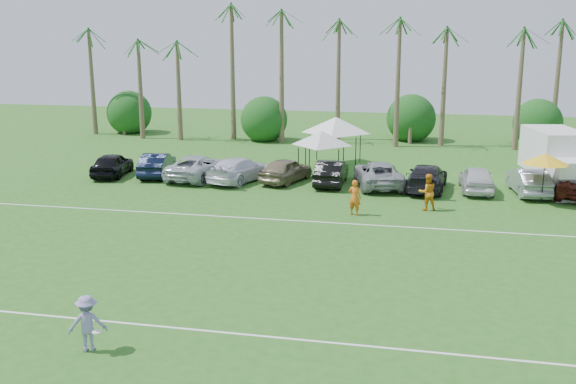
# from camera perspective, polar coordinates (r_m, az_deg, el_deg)

# --- Properties ---
(ground) EXTENTS (120.00, 120.00, 0.00)m
(ground) POSITION_cam_1_polar(r_m,az_deg,el_deg) (18.12, -12.26, -14.42)
(ground) COLOR #2A5E1C
(ground) RESTS_ON ground
(field_lines) EXTENTS (80.00, 12.10, 0.01)m
(field_lines) POSITION_cam_1_polar(r_m,az_deg,el_deg) (24.99, -4.84, -6.13)
(field_lines) COLOR white
(field_lines) RESTS_ON ground
(palm_tree_0) EXTENTS (2.40, 2.40, 8.90)m
(palm_tree_0) POSITION_cam_1_polar(r_m,az_deg,el_deg) (59.92, -17.39, 12.07)
(palm_tree_0) COLOR brown
(palm_tree_0) RESTS_ON ground
(palm_tree_1) EXTENTS (2.40, 2.40, 9.90)m
(palm_tree_1) POSITION_cam_1_polar(r_m,az_deg,el_deg) (57.68, -12.98, 13.17)
(palm_tree_1) COLOR brown
(palm_tree_1) RESTS_ON ground
(palm_tree_2) EXTENTS (2.40, 2.40, 10.90)m
(palm_tree_2) POSITION_cam_1_polar(r_m,az_deg,el_deg) (55.80, -8.21, 14.26)
(palm_tree_2) COLOR brown
(palm_tree_2) RESTS_ON ground
(palm_tree_3) EXTENTS (2.40, 2.40, 11.90)m
(palm_tree_3) POSITION_cam_1_polar(r_m,az_deg,el_deg) (54.60, -4.14, 15.27)
(palm_tree_3) COLOR brown
(palm_tree_3) RESTS_ON ground
(palm_tree_4) EXTENTS (2.40, 2.40, 8.90)m
(palm_tree_4) POSITION_cam_1_polar(r_m,az_deg,el_deg) (53.64, 0.12, 12.57)
(palm_tree_4) COLOR brown
(palm_tree_4) RESTS_ON ground
(palm_tree_5) EXTENTS (2.40, 2.40, 9.90)m
(palm_tree_5) POSITION_cam_1_polar(r_m,az_deg,el_deg) (52.96, 4.48, 13.46)
(palm_tree_5) COLOR brown
(palm_tree_5) RESTS_ON ground
(palm_tree_6) EXTENTS (2.40, 2.40, 10.90)m
(palm_tree_6) POSITION_cam_1_polar(r_m,az_deg,el_deg) (52.60, 8.96, 14.28)
(palm_tree_6) COLOR brown
(palm_tree_6) RESTS_ON ground
(palm_tree_7) EXTENTS (2.40, 2.40, 11.90)m
(palm_tree_7) POSITION_cam_1_polar(r_m,az_deg,el_deg) (52.56, 13.51, 15.01)
(palm_tree_7) COLOR brown
(palm_tree_7) RESTS_ON ground
(palm_tree_8) EXTENTS (2.40, 2.40, 8.90)m
(palm_tree_8) POSITION_cam_1_polar(r_m,az_deg,el_deg) (52.89, 18.88, 11.85)
(palm_tree_8) COLOR brown
(palm_tree_8) RESTS_ON ground
(bush_tree_0) EXTENTS (4.00, 4.00, 4.00)m
(bush_tree_0) POSITION_cam_1_polar(r_m,az_deg,el_deg) (59.80, -14.00, 6.82)
(bush_tree_0) COLOR brown
(bush_tree_0) RESTS_ON ground
(bush_tree_1) EXTENTS (4.00, 4.00, 4.00)m
(bush_tree_1) POSITION_cam_1_polar(r_m,az_deg,el_deg) (55.43, -1.71, 6.71)
(bush_tree_1) COLOR brown
(bush_tree_1) RESTS_ON ground
(bush_tree_2) EXTENTS (4.00, 4.00, 4.00)m
(bush_tree_2) POSITION_cam_1_polar(r_m,az_deg,el_deg) (53.93, 10.86, 6.28)
(bush_tree_2) COLOR brown
(bush_tree_2) RESTS_ON ground
(bush_tree_3) EXTENTS (4.00, 4.00, 4.00)m
(bush_tree_3) POSITION_cam_1_polar(r_m,az_deg,el_deg) (54.70, 21.44, 5.69)
(bush_tree_3) COLOR brown
(bush_tree_3) RESTS_ON ground
(sideline_player_a) EXTENTS (0.74, 0.59, 1.75)m
(sideline_player_a) POSITION_cam_1_polar(r_m,az_deg,el_deg) (31.19, 5.95, -0.49)
(sideline_player_a) COLOR orange
(sideline_player_a) RESTS_ON ground
(sideline_player_b) EXTENTS (1.08, 0.96, 1.85)m
(sideline_player_b) POSITION_cam_1_polar(r_m,az_deg,el_deg) (32.65, 12.28, -0.00)
(sideline_player_b) COLOR orange
(sideline_player_b) RESTS_ON ground
(box_truck) EXTENTS (3.45, 6.69, 3.29)m
(box_truck) POSITION_cam_1_polar(r_m,az_deg,el_deg) (39.42, 22.89, 2.78)
(box_truck) COLOR white
(box_truck) RESTS_ON ground
(canopy_tent_left) EXTENTS (3.89, 3.89, 3.15)m
(canopy_tent_left) POSITION_cam_1_polar(r_m,az_deg,el_deg) (40.46, 3.02, 5.43)
(canopy_tent_left) COLOR black
(canopy_tent_left) RESTS_ON ground
(canopy_tent_right) EXTENTS (4.68, 4.68, 3.79)m
(canopy_tent_right) POSITION_cam_1_polar(r_m,az_deg,el_deg) (43.22, 4.29, 6.67)
(canopy_tent_right) COLOR black
(canopy_tent_right) RESTS_ON ground
(market_umbrella) EXTENTS (2.39, 2.39, 2.66)m
(market_umbrella) POSITION_cam_1_polar(r_m,az_deg,el_deg) (35.29, 21.91, 2.75)
(market_umbrella) COLOR black
(market_umbrella) RESTS_ON ground
(frisbee_player) EXTENTS (1.19, 0.95, 1.61)m
(frisbee_player) POSITION_cam_1_polar(r_m,az_deg,el_deg) (18.72, -17.40, -11.07)
(frisbee_player) COLOR #8780B6
(frisbee_player) RESTS_ON ground
(parked_car_0) EXTENTS (2.30, 4.47, 1.46)m
(parked_car_0) POSITION_cam_1_polar(r_m,az_deg,el_deg) (41.41, -15.35, 2.39)
(parked_car_0) COLOR black
(parked_car_0) RESTS_ON ground
(parked_car_1) EXTENTS (2.31, 4.62, 1.46)m
(parked_car_1) POSITION_cam_1_polar(r_m,az_deg,el_deg) (40.75, -11.56, 2.42)
(parked_car_1) COLOR black
(parked_car_1) RESTS_ON ground
(parked_car_2) EXTENTS (2.90, 5.45, 1.46)m
(parked_car_2) POSITION_cam_1_polar(r_m,az_deg,el_deg) (39.50, -8.06, 2.22)
(parked_car_2) COLOR silver
(parked_car_2) RESTS_ON ground
(parked_car_3) EXTENTS (3.45, 5.40, 1.46)m
(parked_car_3) POSITION_cam_1_polar(r_m,az_deg,el_deg) (38.47, -4.31, 2.01)
(parked_car_3) COLOR white
(parked_car_3) RESTS_ON ground
(parked_car_4) EXTENTS (2.90, 4.59, 1.46)m
(parked_car_4) POSITION_cam_1_polar(r_m,az_deg,el_deg) (38.23, -0.18, 1.97)
(parked_car_4) COLOR #817358
(parked_car_4) RESTS_ON ground
(parked_car_5) EXTENTS (1.56, 4.43, 1.46)m
(parked_car_5) POSITION_cam_1_polar(r_m,az_deg,el_deg) (37.65, 3.86, 1.76)
(parked_car_5) COLOR black
(parked_car_5) RESTS_ON ground
(parked_car_6) EXTENTS (3.47, 5.63, 1.46)m
(parked_car_6) POSITION_cam_1_polar(r_m,az_deg,el_deg) (37.46, 8.03, 1.60)
(parked_car_6) COLOR #999CA1
(parked_car_6) RESTS_ON ground
(parked_car_7) EXTENTS (2.54, 5.20, 1.46)m
(parked_car_7) POSITION_cam_1_polar(r_m,az_deg,el_deg) (37.05, 12.22, 1.29)
(parked_car_7) COLOR black
(parked_car_7) RESTS_ON ground
(parked_car_8) EXTENTS (1.81, 4.31, 1.46)m
(parked_car_8) POSITION_cam_1_polar(r_m,az_deg,el_deg) (37.33, 16.43, 1.13)
(parked_car_8) COLOR silver
(parked_car_8) RESTS_ON ground
(parked_car_9) EXTENTS (1.98, 4.55, 1.46)m
(parked_car_9) POSITION_cam_1_polar(r_m,az_deg,el_deg) (37.61, 20.59, 0.90)
(parked_car_9) COLOR gray
(parked_car_9) RESTS_ON ground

